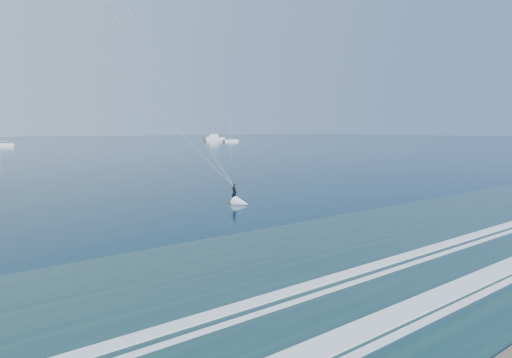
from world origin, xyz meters
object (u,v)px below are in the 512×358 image
object	(u,v)px
kitesurfer_rig	(171,96)
sailboat_4	(231,141)
sailboat_3	(0,145)
motor_yacht	(214,138)

from	to	relation	value
kitesurfer_rig	sailboat_4	size ratio (longest dim) A/B	1.76
kitesurfer_rig	sailboat_3	xyz separation A→B (m)	(17.21, 165.21, -8.03)
sailboat_4	sailboat_3	bearing A→B (deg)	178.97
motor_yacht	sailboat_4	xyz separation A→B (m)	(-9.50, -29.96, -0.75)
motor_yacht	sailboat_3	size ratio (longest dim) A/B	1.06
motor_yacht	sailboat_3	distance (m)	118.33
kitesurfer_rig	sailboat_3	bearing A→B (deg)	84.05
kitesurfer_rig	motor_yacht	bearing A→B (deg)	55.64
motor_yacht	sailboat_3	bearing A→B (deg)	-166.28
sailboat_3	sailboat_4	size ratio (longest dim) A/B	1.06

